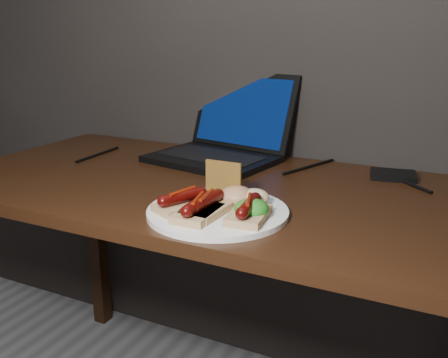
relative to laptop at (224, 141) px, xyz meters
name	(u,v)px	position (x,y,z in m)	size (l,w,h in m)	color
desk	(210,216)	(0.08, -0.25, -0.14)	(1.40, 0.70, 0.75)	black
laptop	(224,141)	(0.00, 0.00, 0.00)	(0.40, 0.39, 0.25)	black
hard_drive	(393,175)	(0.49, 0.00, -0.05)	(0.11, 0.08, 0.02)	black
desk_cables	(244,169)	(0.11, -0.10, -0.05)	(0.96, 0.37, 0.01)	black
plate	(218,212)	(0.20, -0.44, -0.05)	(0.30, 0.30, 0.01)	white
bread_sausage_left	(183,202)	(0.14, -0.47, -0.02)	(0.11, 0.13, 0.04)	tan
bread_sausage_center	(207,206)	(0.19, -0.47, -0.02)	(0.08, 0.12, 0.04)	tan
bread_sausage_right	(249,211)	(0.28, -0.46, -0.02)	(0.08, 0.12, 0.04)	tan
bread_sausage_extra	(198,209)	(0.19, -0.50, -0.02)	(0.07, 0.12, 0.04)	tan
crispbread	(223,180)	(0.18, -0.37, 0.00)	(0.09, 0.01, 0.09)	olive
salad_greens	(252,209)	(0.28, -0.45, -0.02)	(0.07, 0.07, 0.04)	#216313
salsa_mound	(237,195)	(0.22, -0.39, -0.02)	(0.07, 0.07, 0.04)	#9E2A0F
coleslaw_mound	(254,197)	(0.26, -0.38, -0.02)	(0.06, 0.06, 0.04)	beige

